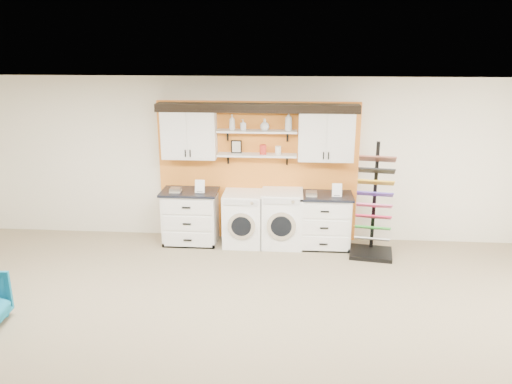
# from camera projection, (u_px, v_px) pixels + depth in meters

# --- Properties ---
(floor) EXTENTS (10.00, 10.00, 0.00)m
(floor) POSITION_uv_depth(u_px,v_px,m) (230.00, 381.00, 5.13)
(floor) COLOR gray
(floor) RESTS_ON ground
(ceiling) EXTENTS (10.00, 10.00, 0.00)m
(ceiling) POSITION_uv_depth(u_px,v_px,m) (225.00, 108.00, 4.31)
(ceiling) COLOR white
(ceiling) RESTS_ON wall_back
(wall_back) EXTENTS (10.00, 0.00, 10.00)m
(wall_back) POSITION_uv_depth(u_px,v_px,m) (258.00, 160.00, 8.54)
(wall_back) COLOR silver
(wall_back) RESTS_ON floor
(accent_panel) EXTENTS (3.40, 0.07, 2.40)m
(accent_panel) POSITION_uv_depth(u_px,v_px,m) (258.00, 172.00, 8.56)
(accent_panel) COLOR orange
(accent_panel) RESTS_ON wall_back
(upper_cabinet_left) EXTENTS (0.90, 0.35, 0.84)m
(upper_cabinet_left) POSITION_uv_depth(u_px,v_px,m) (189.00, 133.00, 8.28)
(upper_cabinet_left) COLOR white
(upper_cabinet_left) RESTS_ON wall_back
(upper_cabinet_right) EXTENTS (0.90, 0.35, 0.84)m
(upper_cabinet_right) POSITION_uv_depth(u_px,v_px,m) (326.00, 135.00, 8.12)
(upper_cabinet_right) COLOR white
(upper_cabinet_right) RESTS_ON wall_back
(shelf_lower) EXTENTS (1.32, 0.28, 0.03)m
(shelf_lower) POSITION_uv_depth(u_px,v_px,m) (257.00, 155.00, 8.31)
(shelf_lower) COLOR white
(shelf_lower) RESTS_ON wall_back
(shelf_upper) EXTENTS (1.32, 0.28, 0.03)m
(shelf_upper) POSITION_uv_depth(u_px,v_px,m) (257.00, 131.00, 8.19)
(shelf_upper) COLOR white
(shelf_upper) RESTS_ON wall_back
(crown_molding) EXTENTS (3.30, 0.41, 0.13)m
(crown_molding) POSITION_uv_depth(u_px,v_px,m) (257.00, 107.00, 8.09)
(crown_molding) COLOR black
(crown_molding) RESTS_ON wall_back
(picture_frame) EXTENTS (0.18, 0.02, 0.22)m
(picture_frame) POSITION_uv_depth(u_px,v_px,m) (236.00, 147.00, 8.34)
(picture_frame) COLOR black
(picture_frame) RESTS_ON shelf_lower
(canister_red) EXTENTS (0.11, 0.11, 0.16)m
(canister_red) POSITION_uv_depth(u_px,v_px,m) (263.00, 149.00, 8.27)
(canister_red) COLOR red
(canister_red) RESTS_ON shelf_lower
(canister_cream) EXTENTS (0.10, 0.10, 0.14)m
(canister_cream) POSITION_uv_depth(u_px,v_px,m) (278.00, 150.00, 8.26)
(canister_cream) COLOR silver
(canister_cream) RESTS_ON shelf_lower
(base_cabinet_left) EXTENTS (0.95, 0.66, 0.93)m
(base_cabinet_left) POSITION_uv_depth(u_px,v_px,m) (191.00, 217.00, 8.55)
(base_cabinet_left) COLOR white
(base_cabinet_left) RESTS_ON floor
(base_cabinet_right) EXTENTS (0.94, 0.66, 0.92)m
(base_cabinet_right) POSITION_uv_depth(u_px,v_px,m) (323.00, 220.00, 8.38)
(base_cabinet_right) COLOR white
(base_cabinet_right) RESTS_ON floor
(washer) EXTENTS (0.66, 0.71, 0.92)m
(washer) POSITION_uv_depth(u_px,v_px,m) (243.00, 218.00, 8.48)
(washer) COLOR white
(washer) RESTS_ON floor
(dryer) EXTENTS (0.68, 0.71, 0.96)m
(dryer) POSITION_uv_depth(u_px,v_px,m) (282.00, 218.00, 8.43)
(dryer) COLOR white
(dryer) RESTS_ON floor
(sample_rack) EXTENTS (0.75, 0.65, 1.84)m
(sample_rack) POSITION_uv_depth(u_px,v_px,m) (373.00, 222.00, 8.00)
(sample_rack) COLOR black
(sample_rack) RESTS_ON floor
(soap_bottle_a) EXTENTS (0.11, 0.11, 0.26)m
(soap_bottle_a) POSITION_uv_depth(u_px,v_px,m) (232.00, 122.00, 8.18)
(soap_bottle_a) COLOR silver
(soap_bottle_a) RESTS_ON shelf_upper
(soap_bottle_b) EXTENTS (0.10, 0.10, 0.18)m
(soap_bottle_b) POSITION_uv_depth(u_px,v_px,m) (243.00, 125.00, 8.18)
(soap_bottle_b) COLOR silver
(soap_bottle_b) RESTS_ON shelf_upper
(soap_bottle_c) EXTENTS (0.20, 0.20, 0.19)m
(soap_bottle_c) POSITION_uv_depth(u_px,v_px,m) (265.00, 125.00, 8.15)
(soap_bottle_c) COLOR silver
(soap_bottle_c) RESTS_ON shelf_upper
(soap_bottle_d) EXTENTS (0.15, 0.15, 0.31)m
(soap_bottle_d) POSITION_uv_depth(u_px,v_px,m) (289.00, 121.00, 8.10)
(soap_bottle_d) COLOR silver
(soap_bottle_d) RESTS_ON shelf_upper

